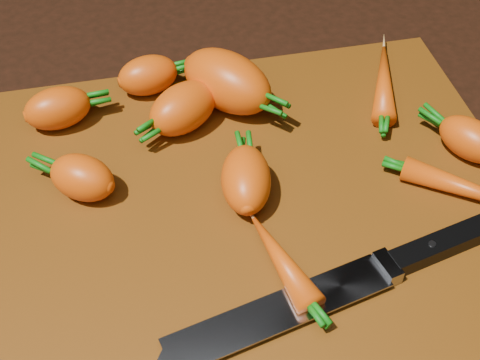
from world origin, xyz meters
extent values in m
cube|color=black|center=(0.00, 0.00, -0.01)|extent=(2.00, 2.00, 0.01)
cube|color=#502A09|center=(0.00, 0.00, 0.01)|extent=(0.50, 0.40, 0.01)
ellipsoid|color=#E04C06|center=(-0.15, 0.14, 0.03)|extent=(0.07, 0.05, 0.04)
ellipsoid|color=#E04C06|center=(-0.13, 0.04, 0.03)|extent=(0.07, 0.07, 0.04)
ellipsoid|color=#E04C06|center=(0.01, 0.13, 0.04)|extent=(0.11, 0.11, 0.06)
ellipsoid|color=#E04C06|center=(0.00, 0.01, 0.03)|extent=(0.06, 0.08, 0.04)
ellipsoid|color=#E04C06|center=(-0.03, 0.11, 0.04)|extent=(0.09, 0.08, 0.05)
ellipsoid|color=#E04C06|center=(-0.06, 0.17, 0.03)|extent=(0.07, 0.05, 0.04)
ellipsoid|color=#E04C06|center=(0.22, 0.01, 0.03)|extent=(0.07, 0.07, 0.04)
ellipsoid|color=#E04C06|center=(0.17, 0.12, 0.02)|extent=(0.06, 0.12, 0.02)
ellipsoid|color=#E04C06|center=(0.20, -0.04, 0.02)|extent=(0.11, 0.10, 0.02)
ellipsoid|color=#E04C06|center=(0.01, -0.08, 0.02)|extent=(0.05, 0.10, 0.02)
cube|color=gray|center=(-0.09, -0.14, 0.02)|extent=(0.18, 0.07, 0.00)
cube|color=gray|center=(0.01, -0.12, 0.02)|extent=(0.02, 0.03, 0.01)
cube|color=black|center=(0.06, -0.11, 0.02)|extent=(0.11, 0.04, 0.01)
cylinder|color=#B2B2B7|center=(0.05, -0.11, 0.03)|extent=(0.01, 0.01, 0.00)
camera|label=1|loc=(-0.08, -0.38, 0.45)|focal=50.00mm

